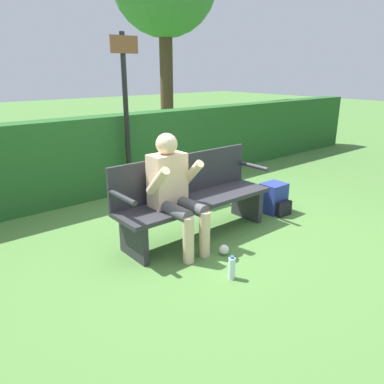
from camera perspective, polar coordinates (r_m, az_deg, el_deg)
ground_plane at (r=4.22m, az=0.70°, el=-6.60°), size 40.00×40.00×0.00m
hedge_back at (r=5.61m, az=-12.57°, el=5.49°), size 12.00×0.35×1.14m
park_bench at (r=4.10m, az=0.07°, el=-0.62°), size 1.86×0.50×0.88m
person_seated at (r=3.73m, az=-2.76°, el=0.66°), size 0.51×0.63×1.18m
backpack at (r=4.93m, az=12.43°, el=-1.00°), size 0.30×0.35×0.38m
water_bottle at (r=3.38m, az=6.08°, el=-11.45°), size 0.06×0.06×0.22m
signpost at (r=5.30m, az=-10.01°, el=12.57°), size 0.40×0.09×2.23m
litter_crumple at (r=3.80m, az=4.90°, el=-8.74°), size 0.10×0.10×0.10m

